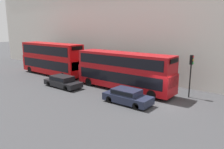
% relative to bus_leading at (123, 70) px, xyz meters
% --- Properties ---
extents(ground_plane, '(200.00, 200.00, 0.00)m').
position_rel_bus_leading_xyz_m(ground_plane, '(-1.60, -5.45, -2.29)').
color(ground_plane, '#38383A').
extents(building_facade, '(1.10, 80.00, 14.08)m').
position_rel_bus_leading_xyz_m(building_facade, '(5.40, -5.45, 5.05)').
color(building_facade, beige).
rests_on(building_facade, ground).
extents(bus_leading, '(2.59, 11.47, 4.13)m').
position_rel_bus_leading_xyz_m(bus_leading, '(0.00, 0.00, 0.00)').
color(bus_leading, '#A80F14').
rests_on(bus_leading, ground).
extents(bus_second_in_queue, '(2.59, 11.10, 4.60)m').
position_rel_bus_leading_xyz_m(bus_second_in_queue, '(-0.00, 12.75, 0.24)').
color(bus_second_in_queue, '#B20C0F').
rests_on(bus_second_in_queue, ground).
extents(car_dark_sedan, '(1.87, 4.50, 1.36)m').
position_rel_bus_leading_xyz_m(car_dark_sedan, '(-3.40, -2.85, -1.57)').
color(car_dark_sedan, '#1E2338').
rests_on(car_dark_sedan, ground).
extents(car_hatchback, '(1.88, 4.77, 1.31)m').
position_rel_bus_leading_xyz_m(car_hatchback, '(-3.40, 6.20, -1.59)').
color(car_hatchback, black).
rests_on(car_hatchback, ground).
extents(traffic_light, '(0.30, 0.36, 4.20)m').
position_rel_bus_leading_xyz_m(traffic_light, '(1.90, -6.63, 0.72)').
color(traffic_light, black).
rests_on(traffic_light, ground).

